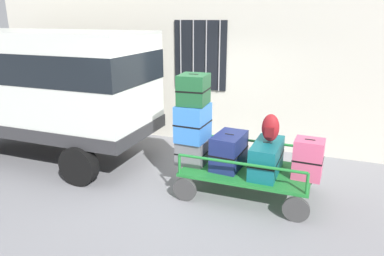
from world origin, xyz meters
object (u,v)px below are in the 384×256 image
suitcase_left_bottom (193,151)px  suitcase_center_bottom (267,158)px  suitcase_left_middle (193,123)px  suitcase_midleft_bottom (229,151)px  luggage_cart (247,173)px  backpack (270,128)px  suitcase_left_top (194,89)px  suitcase_midright_bottom (308,159)px  van (44,81)px

suitcase_left_bottom → suitcase_center_bottom: (1.24, -0.01, 0.06)m
suitcase_left_middle → suitcase_midleft_bottom: 0.75m
luggage_cart → suitcase_left_bottom: bearing=-179.1°
suitcase_left_bottom → backpack: (1.26, 0.05, 0.53)m
suitcase_left_middle → suitcase_midleft_bottom: suitcase_left_middle is taller
suitcase_left_top → suitcase_midright_bottom: suitcase_left_top is taller
suitcase_left_bottom → suitcase_left_top: suitcase_left_top is taller
van → suitcase_center_bottom: van is taller
suitcase_midleft_bottom → suitcase_midright_bottom: 1.24m
van → suitcase_midright_bottom: van is taller
luggage_cart → suitcase_center_bottom: size_ratio=2.25×
suitcase_left_top → suitcase_left_bottom: bearing=-90.0°
suitcase_left_top → suitcase_center_bottom: (1.24, -0.01, -1.01)m
van → suitcase_left_bottom: bearing=-3.6°
luggage_cart → suitcase_midright_bottom: suitcase_midright_bottom is taller
suitcase_center_bottom → van: bearing=177.3°
suitcase_center_bottom → backpack: backpack is taller
van → suitcase_center_bottom: size_ratio=4.71×
suitcase_center_bottom → backpack: size_ratio=2.12×
luggage_cart → suitcase_center_bottom: 0.45m
suitcase_left_middle → suitcase_midright_bottom: size_ratio=0.98×
suitcase_midleft_bottom → suitcase_center_bottom: bearing=-1.6°
suitcase_left_middle → suitcase_left_bottom: bearing=90.0°
suitcase_left_top → suitcase_midleft_bottom: (0.62, 0.01, -0.98)m
van → suitcase_midleft_bottom: (3.88, -0.19, -0.87)m
suitcase_center_bottom → suitcase_midright_bottom: suitcase_midright_bottom is taller
suitcase_left_middle → suitcase_midright_bottom: suitcase_left_middle is taller
suitcase_left_top → backpack: (1.26, 0.05, -0.53)m
van → suitcase_midright_bottom: size_ratio=7.03×
van → suitcase_left_middle: bearing=-4.0°
luggage_cart → suitcase_left_top: 1.63m
suitcase_left_middle → luggage_cart: bearing=2.2°
suitcase_midleft_bottom → suitcase_center_bottom: 0.62m
suitcase_left_middle → suitcase_midleft_bottom: size_ratio=0.82×
suitcase_left_middle → suitcase_left_top: suitcase_left_top is taller
backpack → suitcase_center_bottom: bearing=-108.7°
suitcase_left_top → luggage_cart: bearing=0.4°
suitcase_midleft_bottom → suitcase_left_bottom: bearing=-178.9°
suitcase_midleft_bottom → suitcase_midright_bottom: (1.24, 0.03, 0.03)m
suitcase_left_middle → suitcase_midleft_bottom: (0.62, 0.03, -0.42)m
backpack → van: bearing=178.1°
suitcase_midleft_bottom → backpack: bearing=3.7°
suitcase_midright_bottom → backpack: bearing=179.1°
luggage_cart → suitcase_midleft_bottom: suitcase_midleft_bottom is taller
suitcase_midleft_bottom → suitcase_center_bottom: (0.62, -0.02, -0.03)m
suitcase_left_middle → backpack: 1.26m
suitcase_left_middle → suitcase_left_top: bearing=90.0°
suitcase_left_bottom → suitcase_midright_bottom: suitcase_midright_bottom is taller
suitcase_midright_bottom → suitcase_left_middle: bearing=-178.0°
suitcase_left_bottom → suitcase_left_middle: (-0.00, -0.02, 0.51)m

